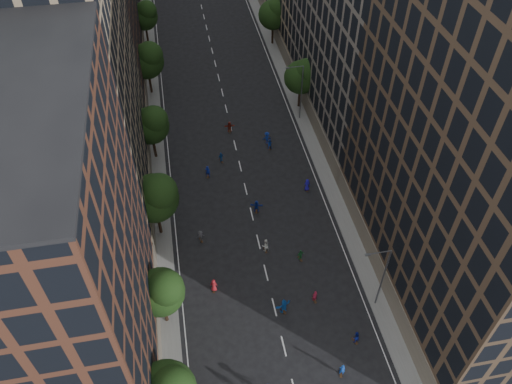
% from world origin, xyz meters
% --- Properties ---
extents(ground, '(240.00, 240.00, 0.00)m').
position_xyz_m(ground, '(0.00, 40.00, 0.00)').
color(ground, black).
rests_on(ground, ground).
extents(sidewalk_left, '(4.00, 105.00, 0.15)m').
position_xyz_m(sidewalk_left, '(-12.00, 47.50, 0.07)').
color(sidewalk_left, slate).
rests_on(sidewalk_left, ground).
extents(sidewalk_right, '(4.00, 105.00, 0.15)m').
position_xyz_m(sidewalk_right, '(12.00, 47.50, 0.07)').
color(sidewalk_right, slate).
rests_on(sidewalk_right, ground).
extents(bldg_left_a, '(14.00, 22.00, 30.00)m').
position_xyz_m(bldg_left_a, '(-19.00, 11.00, 15.00)').
color(bldg_left_a, '#4E2B1D').
rests_on(bldg_left_a, ground).
extents(bldg_left_b, '(14.00, 26.00, 34.00)m').
position_xyz_m(bldg_left_b, '(-19.00, 35.00, 17.00)').
color(bldg_left_b, '#937D60').
rests_on(bldg_left_b, ground).
extents(bldg_left_c, '(14.00, 20.00, 28.00)m').
position_xyz_m(bldg_left_c, '(-19.00, 58.00, 14.00)').
color(bldg_left_c, '#4E2B1D').
rests_on(bldg_left_c, ground).
extents(bldg_right_a, '(14.00, 30.00, 36.00)m').
position_xyz_m(bldg_right_a, '(19.00, 15.00, 18.00)').
color(bldg_right_a, '#4B3828').
rests_on(bldg_right_a, ground).
extents(bldg_right_b, '(14.00, 28.00, 33.00)m').
position_xyz_m(bldg_right_b, '(19.00, 44.00, 16.50)').
color(bldg_right_b, '#6F655B').
rests_on(bldg_right_b, ground).
extents(tree_left_1, '(4.80, 4.80, 8.21)m').
position_xyz_m(tree_left_1, '(-11.02, 13.86, 5.55)').
color(tree_left_1, black).
rests_on(tree_left_1, ground).
extents(tree_left_2, '(5.60, 5.60, 9.45)m').
position_xyz_m(tree_left_2, '(-10.99, 25.83, 6.36)').
color(tree_left_2, black).
rests_on(tree_left_2, ground).
extents(tree_left_3, '(5.00, 5.00, 8.58)m').
position_xyz_m(tree_left_3, '(-11.02, 39.85, 5.82)').
color(tree_left_3, black).
rests_on(tree_left_3, ground).
extents(tree_left_4, '(5.40, 5.40, 9.08)m').
position_xyz_m(tree_left_4, '(-11.00, 55.84, 6.10)').
color(tree_left_4, black).
rests_on(tree_left_4, ground).
extents(tree_left_5, '(4.80, 4.80, 8.33)m').
position_xyz_m(tree_left_5, '(-11.02, 71.86, 5.68)').
color(tree_left_5, black).
rests_on(tree_left_5, ground).
extents(tree_right_a, '(5.00, 5.00, 8.39)m').
position_xyz_m(tree_right_a, '(11.38, 47.85, 5.63)').
color(tree_right_a, black).
rests_on(tree_right_a, ground).
extents(tree_right_b, '(5.20, 5.20, 8.83)m').
position_xyz_m(tree_right_b, '(11.39, 67.85, 5.96)').
color(tree_right_b, black).
rests_on(tree_right_b, ground).
extents(streetlamp_near, '(2.64, 0.22, 9.06)m').
position_xyz_m(streetlamp_near, '(10.37, 12.00, 5.17)').
color(streetlamp_near, '#595B60').
rests_on(streetlamp_near, ground).
extents(streetlamp_far, '(2.64, 0.22, 9.06)m').
position_xyz_m(streetlamp_far, '(10.37, 45.00, 5.17)').
color(streetlamp_far, '#595B60').
rests_on(streetlamp_far, ground).
extents(skater_1, '(0.68, 0.56, 1.62)m').
position_xyz_m(skater_1, '(4.74, 5.24, 0.81)').
color(skater_1, '#1647B6').
rests_on(skater_1, ground).
extents(skater_2, '(0.92, 0.82, 1.57)m').
position_xyz_m(skater_2, '(7.08, 8.22, 0.79)').
color(skater_2, navy).
rests_on(skater_2, ground).
extents(skater_5, '(1.88, 1.17, 1.94)m').
position_xyz_m(skater_5, '(0.84, 12.85, 0.97)').
color(skater_5, '#1551AC').
rests_on(skater_5, ground).
extents(skater_6, '(0.94, 0.74, 1.69)m').
position_xyz_m(skater_6, '(-5.96, 16.79, 0.84)').
color(skater_6, '#AC1C24').
rests_on(skater_6, ground).
extents(skater_7, '(0.64, 0.48, 1.59)m').
position_xyz_m(skater_7, '(4.36, 13.55, 0.79)').
color(skater_7, maroon).
rests_on(skater_7, ground).
extents(skater_8, '(0.99, 0.82, 1.84)m').
position_xyz_m(skater_8, '(0.55, 21.06, 0.92)').
color(skater_8, silver).
rests_on(skater_8, ground).
extents(skater_9, '(1.09, 0.80, 1.52)m').
position_xyz_m(skater_9, '(-6.64, 23.96, 0.76)').
color(skater_9, '#3F3F44').
rests_on(skater_9, ground).
extents(skater_10, '(0.95, 0.61, 1.50)m').
position_xyz_m(skater_10, '(4.21, 19.12, 0.75)').
color(skater_10, '#206C34').
rests_on(skater_10, ground).
extents(skater_11, '(1.67, 0.92, 1.71)m').
position_xyz_m(skater_11, '(0.67, 27.36, 0.86)').
color(skater_11, navy).
rests_on(skater_11, ground).
extents(skater_12, '(0.86, 0.57, 1.74)m').
position_xyz_m(skater_12, '(7.77, 29.86, 0.87)').
color(skater_12, '#1E15B0').
rests_on(skater_12, ground).
extents(skater_13, '(0.74, 0.59, 1.75)m').
position_xyz_m(skater_13, '(-4.53, 34.77, 0.88)').
color(skater_13, navy).
rests_on(skater_13, ground).
extents(skater_14, '(0.83, 0.70, 1.53)m').
position_xyz_m(skater_14, '(4.67, 38.95, 0.76)').
color(skater_14, '#163DB7').
rests_on(skater_14, ground).
extents(skater_15, '(1.26, 0.79, 1.86)m').
position_xyz_m(skater_15, '(4.57, 40.15, 0.93)').
color(skater_15, navy).
rests_on(skater_15, ground).
extents(skater_16, '(0.95, 0.67, 1.50)m').
position_xyz_m(skater_16, '(-2.39, 37.39, 0.75)').
color(skater_16, '#114092').
rests_on(skater_16, ground).
extents(skater_17, '(1.57, 0.55, 1.67)m').
position_xyz_m(skater_17, '(-0.29, 43.73, 0.84)').
color(skater_17, maroon).
rests_on(skater_17, ground).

